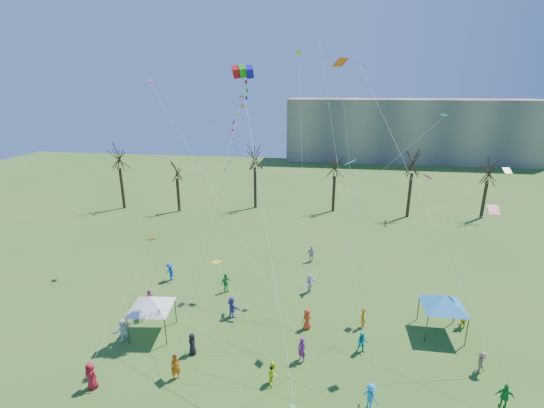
# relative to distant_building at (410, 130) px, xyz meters

# --- Properties ---
(distant_building) EXTENTS (60.00, 14.00, 15.00)m
(distant_building) POSITION_rel_distant_building_xyz_m (0.00, 0.00, 0.00)
(distant_building) COLOR gray
(distant_building) RESTS_ON ground
(bare_tree_row) EXTENTS (69.52, 8.77, 10.00)m
(bare_tree_row) POSITION_rel_distant_building_xyz_m (-19.06, -45.48, -0.83)
(bare_tree_row) COLOR black
(bare_tree_row) RESTS_ON ground
(big_box_kite) EXTENTS (3.56, 7.28, 21.32)m
(big_box_kite) POSITION_rel_distant_building_xyz_m (-26.33, -72.05, 7.56)
(big_box_kite) COLOR red
(big_box_kite) RESTS_ON ground
(canopy_tent_white) EXTENTS (4.16, 4.16, 3.15)m
(canopy_tent_white) POSITION_rel_distant_building_xyz_m (-32.46, -76.17, -4.83)
(canopy_tent_white) COLOR #3F3F44
(canopy_tent_white) RESTS_ON ground
(canopy_tent_blue) EXTENTS (4.26, 4.26, 3.19)m
(canopy_tent_blue) POSITION_rel_distant_building_xyz_m (-10.84, -72.87, -4.80)
(canopy_tent_blue) COLOR #3F3F44
(canopy_tent_blue) RESTS_ON ground
(festival_crowd) EXTENTS (26.54, 20.64, 1.82)m
(festival_crowd) POSITION_rel_distant_building_xyz_m (-23.83, -74.36, -6.64)
(festival_crowd) COLOR #B51627
(festival_crowd) RESTS_ON ground
(small_kites_aloft) EXTENTS (31.80, 17.31, 31.03)m
(small_kites_aloft) POSITION_rel_distant_building_xyz_m (-20.91, -71.70, 5.76)
(small_kites_aloft) COLOR #EF490C
(small_kites_aloft) RESTS_ON ground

